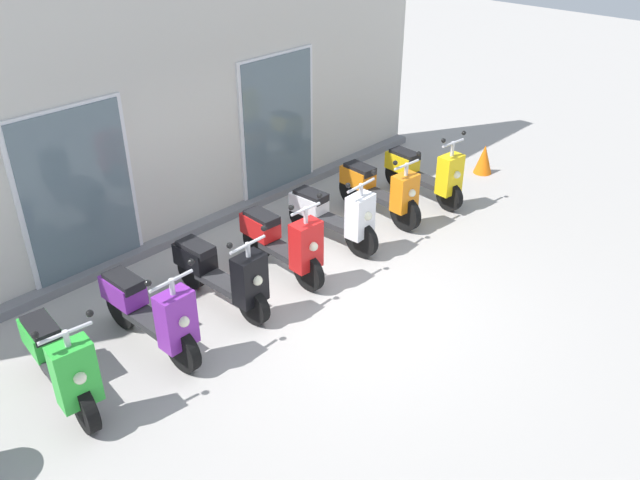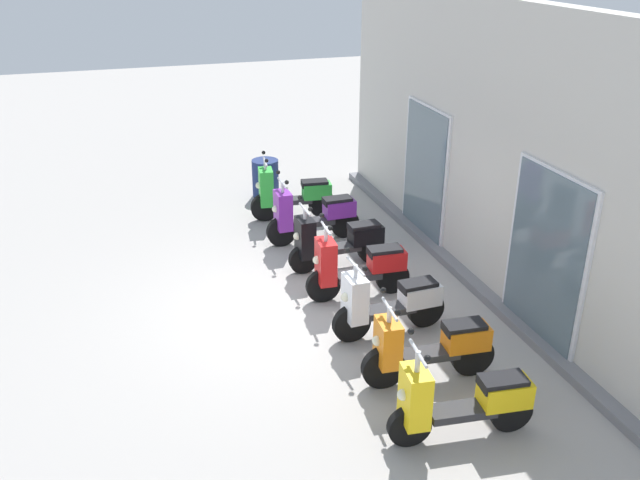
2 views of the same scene
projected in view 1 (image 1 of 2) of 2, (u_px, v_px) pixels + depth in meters
ground_plane at (337, 302)px, 8.17m from camera, size 40.00×40.00×0.00m
storefront_facade at (177, 98)px, 8.96m from camera, size 9.93×0.50×4.08m
scooter_green at (60, 363)px, 6.44m from camera, size 0.57×1.59×1.26m
scooter_purple at (150, 312)px, 7.16m from camera, size 0.59×1.64×1.25m
scooter_black at (222, 273)px, 7.90m from camera, size 0.59×1.60×1.19m
scooter_red at (283, 241)px, 8.49m from camera, size 0.53×1.55×1.27m
scooter_white at (333, 215)px, 9.20m from camera, size 0.63×1.58×1.20m
scooter_orange at (379, 190)px, 9.92m from camera, size 0.57×1.63×1.17m
scooter_yellow at (425, 172)px, 10.48m from camera, size 0.55×1.59×1.25m
traffic_cone at (484, 159)px, 11.49m from camera, size 0.32×0.32×0.52m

